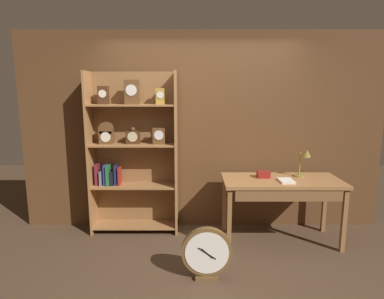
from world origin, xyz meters
TOP-DOWN VIEW (x-y plane):
  - ground_plane at (0.00, 0.00)m, footprint 10.00×10.00m
  - back_wood_panel at (0.00, 1.36)m, footprint 4.80×0.05m
  - bookshelf at (-0.91, 1.17)m, footprint 1.12×0.32m
  - workbench at (0.95, 0.82)m, footprint 1.41×0.66m
  - desk_lamp at (1.24, 0.95)m, footprint 0.18×0.18m
  - toolbox_small at (0.74, 0.93)m, footprint 0.15×0.12m
  - open_repair_manual at (0.97, 0.73)m, footprint 0.17×0.22m
  - round_clock_large at (0.01, 0.02)m, footprint 0.50×0.11m

SIDE VIEW (x-z plane):
  - ground_plane at x=0.00m, z-range 0.00..0.00m
  - round_clock_large at x=0.01m, z-range 0.00..0.54m
  - workbench at x=0.95m, z-range 0.31..1.10m
  - open_repair_manual at x=0.97m, z-range 0.79..0.82m
  - toolbox_small at x=0.74m, z-range 0.79..0.87m
  - desk_lamp at x=1.24m, z-range 0.83..1.20m
  - bookshelf at x=-0.91m, z-range 0.02..2.10m
  - back_wood_panel at x=0.00m, z-range 0.00..2.60m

